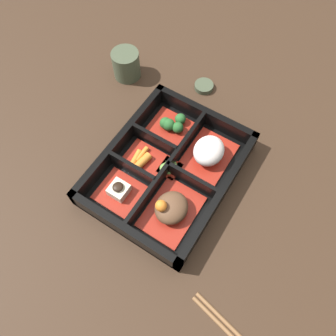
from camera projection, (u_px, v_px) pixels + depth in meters
ground_plane at (168, 174)px, 0.68m from camera, size 3.00×3.00×0.00m
bento_base at (168, 172)px, 0.67m from camera, size 0.31×0.25×0.01m
bento_rim at (167, 168)px, 0.66m from camera, size 0.31×0.25×0.05m
bowl_rice at (209, 152)px, 0.66m from camera, size 0.12×0.09×0.05m
bowl_stew at (171, 209)px, 0.61m from camera, size 0.12×0.09×0.06m
bowl_greens at (171, 125)px, 0.71m from camera, size 0.08×0.08×0.03m
bowl_carrots at (143, 159)px, 0.67m from camera, size 0.06×0.08×0.02m
bowl_tofu at (119, 191)px, 0.64m from camera, size 0.08×0.08×0.03m
bowl_pickles at (169, 167)px, 0.67m from camera, size 0.04×0.04×0.01m
tea_cup at (126, 64)px, 0.77m from camera, size 0.06×0.06×0.07m
sauce_dish at (204, 86)px, 0.78m from camera, size 0.04×0.04×0.01m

